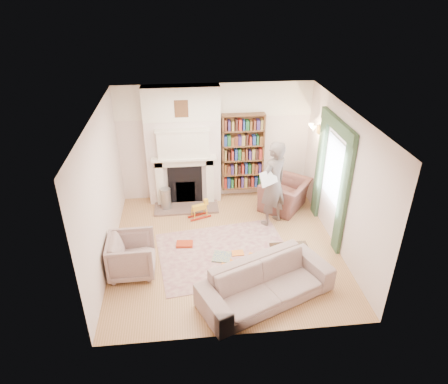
{
  "coord_description": "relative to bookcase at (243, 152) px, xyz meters",
  "views": [
    {
      "loc": [
        -0.73,
        -6.55,
        4.89
      ],
      "look_at": [
        0.0,
        0.25,
        1.15
      ],
      "focal_mm": 32.0,
      "sensor_mm": 36.0,
      "label": 1
    }
  ],
  "objects": [
    {
      "name": "rocking_horse",
      "position": [
        -1.11,
        -0.93,
        -0.95
      ],
      "size": [
        0.54,
        0.36,
        0.44
      ],
      "primitive_type": null,
      "rotation": [
        0.0,
        0.0,
        0.35
      ],
      "color": "gold",
      "rests_on": "rug"
    },
    {
      "name": "floor",
      "position": [
        -0.65,
        -2.12,
        -1.18
      ],
      "size": [
        4.5,
        4.5,
        0.0
      ],
      "primitive_type": "plane",
      "color": "olive",
      "rests_on": "ground"
    },
    {
      "name": "board_game",
      "position": [
        -0.76,
        -2.46,
        -1.15
      ],
      "size": [
        0.43,
        0.43,
        0.03
      ],
      "primitive_type": "cube",
      "rotation": [
        0.0,
        0.0,
        -0.26
      ],
      "color": "gold",
      "rests_on": "rug"
    },
    {
      "name": "newspaper",
      "position": [
        0.31,
        -1.5,
        0.05
      ],
      "size": [
        0.44,
        0.35,
        0.3
      ],
      "primitive_type": "cube",
      "rotation": [
        -0.35,
        0.0,
        0.6
      ],
      "color": "silver",
      "rests_on": "man_reading"
    },
    {
      "name": "ceiling",
      "position": [
        -0.65,
        -2.12,
        1.62
      ],
      "size": [
        4.5,
        4.5,
        0.0
      ],
      "primitive_type": "plane",
      "rotation": [
        3.14,
        0.0,
        0.0
      ],
      "color": "white",
      "rests_on": "wall_back"
    },
    {
      "name": "fireplace",
      "position": [
        -1.4,
        -0.07,
        0.21
      ],
      "size": [
        1.7,
        0.58,
        2.8
      ],
      "color": "beige",
      "rests_on": "floor"
    },
    {
      "name": "wall_front",
      "position": [
        -0.65,
        -4.37,
        0.22
      ],
      "size": [
        4.5,
        0.0,
        4.5
      ],
      "primitive_type": "plane",
      "rotation": [
        -1.57,
        0.0,
        0.0
      ],
      "color": "beige",
      "rests_on": "floor"
    },
    {
      "name": "wall_right",
      "position": [
        1.6,
        -2.12,
        0.22
      ],
      "size": [
        0.0,
        4.5,
        4.5
      ],
      "primitive_type": "plane",
      "rotation": [
        1.57,
        0.0,
        -1.57
      ],
      "color": "beige",
      "rests_on": "floor"
    },
    {
      "name": "comic_annuals",
      "position": [
        -0.32,
        -2.51,
        -1.16
      ],
      "size": [
        0.82,
        0.54,
        0.02
      ],
      "color": "red",
      "rests_on": "rug"
    },
    {
      "name": "coffee_table",
      "position": [
        0.47,
        -2.9,
        -0.95
      ],
      "size": [
        0.7,
        0.45,
        0.45
      ],
      "primitive_type": null,
      "rotation": [
        0.0,
        0.0,
        0.0
      ],
      "color": "#352412",
      "rests_on": "floor"
    },
    {
      "name": "wall_left",
      "position": [
        -2.9,
        -2.12,
        0.22
      ],
      "size": [
        0.0,
        4.5,
        4.5
      ],
      "primitive_type": "plane",
      "rotation": [
        1.57,
        0.0,
        1.57
      ],
      "color": "beige",
      "rests_on": "floor"
    },
    {
      "name": "game_box_lid",
      "position": [
        -1.47,
        -1.97,
        -1.14
      ],
      "size": [
        0.35,
        0.25,
        0.06
      ],
      "primitive_type": "cube",
      "rotation": [
        0.0,
        0.0,
        -0.08
      ],
      "color": "#A42F12",
      "rests_on": "rug"
    },
    {
      "name": "pelmet",
      "position": [
        1.54,
        -1.72,
        1.2
      ],
      "size": [
        0.09,
        1.7,
        0.24
      ],
      "primitive_type": "cube",
      "color": "#2F4A32",
      "rests_on": "wall_right"
    },
    {
      "name": "armchair_reading",
      "position": [
        0.91,
        -0.7,
        -0.83
      ],
      "size": [
        1.4,
        1.42,
        0.7
      ],
      "primitive_type": "imported",
      "rotation": [
        0.0,
        0.0,
        4.05
      ],
      "color": "#4E292A",
      "rests_on": "floor"
    },
    {
      "name": "paraffin_heater",
      "position": [
        -1.87,
        -0.49,
        -0.9
      ],
      "size": [
        0.32,
        0.32,
        0.55
      ],
      "primitive_type": "cylinder",
      "rotation": [
        0.0,
        0.0,
        0.43
      ],
      "color": "#96989D",
      "rests_on": "floor"
    },
    {
      "name": "rug",
      "position": [
        -0.68,
        -2.33,
        -1.17
      ],
      "size": [
        2.81,
        2.3,
        0.01
      ],
      "primitive_type": "cube",
      "rotation": [
        0.0,
        0.0,
        0.14
      ],
      "color": "#C5B295",
      "rests_on": "floor"
    },
    {
      "name": "window",
      "position": [
        1.58,
        -1.72,
        0.27
      ],
      "size": [
        0.02,
        0.9,
        1.3
      ],
      "primitive_type": "cube",
      "color": "silver",
      "rests_on": "wall_right"
    },
    {
      "name": "curtain_right",
      "position": [
        1.55,
        -1.02,
        0.02
      ],
      "size": [
        0.07,
        0.32,
        2.4
      ],
      "primitive_type": "cube",
      "color": "#2F4A32",
      "rests_on": "floor"
    },
    {
      "name": "man_reading",
      "position": [
        0.46,
        -1.3,
        -0.21
      ],
      "size": [
        0.84,
        0.78,
        1.93
      ],
      "primitive_type": "imported",
      "rotation": [
        0.0,
        0.0,
        3.74
      ],
      "color": "#574B46",
      "rests_on": "floor"
    },
    {
      "name": "curtain_left",
      "position": [
        1.55,
        -2.42,
        0.02
      ],
      "size": [
        0.07,
        0.32,
        2.4
      ],
      "primitive_type": "cube",
      "color": "#2F4A32",
      "rests_on": "floor"
    },
    {
      "name": "armchair_left",
      "position": [
        -2.43,
        -2.69,
        -0.8
      ],
      "size": [
        0.85,
        0.83,
        0.76
      ],
      "primitive_type": "imported",
      "rotation": [
        0.0,
        0.0,
        1.59
      ],
      "color": "#AE9E8F",
      "rests_on": "floor"
    },
    {
      "name": "bookcase",
      "position": [
        0.0,
        0.0,
        0.0
      ],
      "size": [
        1.0,
        0.24,
        1.85
      ],
      "primitive_type": "cube",
      "color": "brown",
      "rests_on": "floor"
    },
    {
      "name": "wall_back",
      "position": [
        -0.65,
        0.13,
        0.22
      ],
      "size": [
        4.5,
        0.0,
        4.5
      ],
      "primitive_type": "plane",
      "rotation": [
        1.57,
        0.0,
        0.0
      ],
      "color": "beige",
      "rests_on": "floor"
    },
    {
      "name": "wall_sconce",
      "position": [
        1.38,
        -0.62,
        0.72
      ],
      "size": [
        0.2,
        0.24,
        0.24
      ],
      "primitive_type": null,
      "color": "gold",
      "rests_on": "wall_right"
    },
    {
      "name": "sofa",
      "position": [
        -0.13,
        -3.63,
        -0.84
      ],
      "size": [
        2.47,
        1.74,
        0.67
      ],
      "primitive_type": "imported",
      "rotation": [
        0.0,
        0.0,
        0.41
      ],
      "color": "#A09884",
      "rests_on": "floor"
    }
  ]
}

